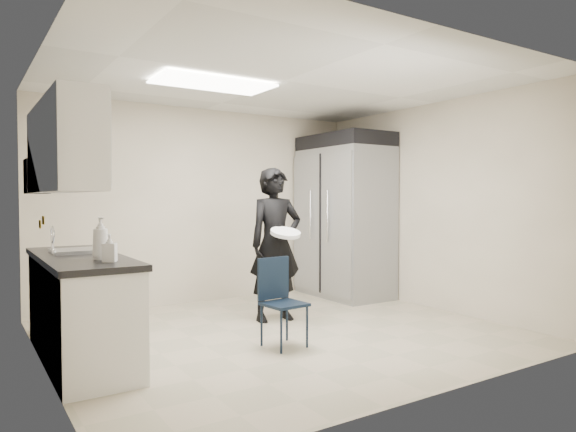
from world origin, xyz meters
TOP-DOWN VIEW (x-y plane):
  - floor at (0.00, 0.00)m, footprint 4.50×4.50m
  - ceiling at (0.00, 0.00)m, footprint 4.50×4.50m
  - back_wall at (0.00, 2.00)m, footprint 4.50×0.00m
  - left_wall at (-2.25, 0.00)m, footprint 0.00×4.00m
  - right_wall at (2.25, 0.00)m, footprint 0.00×4.00m
  - ceiling_panel at (-0.60, 0.40)m, footprint 1.20×0.60m
  - lower_counter at (-1.95, 0.20)m, footprint 0.60×1.90m
  - countertop at (-1.95, 0.20)m, footprint 0.64×1.95m
  - sink at (-1.93, 0.45)m, footprint 0.42×0.40m
  - faucet at (-2.13, 0.45)m, footprint 0.02×0.02m
  - upper_cabinets at (-2.08, 0.20)m, footprint 0.35×1.80m
  - towel_dispenser at (-2.14, 1.35)m, footprint 0.22×0.30m
  - notice_sticker_left at (-2.24, 0.10)m, footprint 0.00×0.12m
  - notice_sticker_right at (-2.24, 0.30)m, footprint 0.00×0.12m
  - commercial_fridge at (1.83, 1.27)m, footprint 0.80×1.35m
  - fridge_compressor at (1.83, 1.27)m, footprint 0.80×1.35m
  - folding_chair at (-0.26, -0.42)m, footprint 0.39×0.39m
  - man_tuxedo at (0.22, 0.53)m, footprint 0.68×0.48m
  - bucket_lid at (0.20, 0.29)m, footprint 0.36×0.36m
  - soap_bottle_a at (-1.87, -0.21)m, footprint 0.15×0.15m
  - soap_bottle_b at (-1.85, -0.42)m, footprint 0.13×0.13m

SIDE VIEW (x-z plane):
  - floor at x=0.00m, z-range 0.00..0.00m
  - folding_chair at x=-0.26m, z-range 0.00..0.81m
  - lower_counter at x=-1.95m, z-range 0.00..0.86m
  - sink at x=-1.93m, z-range 0.80..0.94m
  - man_tuxedo at x=0.22m, z-range 0.00..1.75m
  - countertop at x=-1.95m, z-range 0.86..0.91m
  - soap_bottle_b at x=-1.85m, z-range 0.91..1.13m
  - bucket_lid at x=0.20m, z-range 1.00..1.04m
  - faucet at x=-2.13m, z-range 0.90..1.14m
  - commercial_fridge at x=1.83m, z-range 0.00..2.10m
  - soap_bottle_a at x=-1.87m, z-range 0.91..1.25m
  - notice_sticker_right at x=-2.24m, z-range 1.15..1.21m
  - notice_sticker_left at x=-2.24m, z-range 1.19..1.25m
  - back_wall at x=0.00m, z-range -0.95..3.55m
  - left_wall at x=-2.25m, z-range -0.70..3.30m
  - right_wall at x=2.25m, z-range -0.70..3.30m
  - towel_dispenser at x=-2.14m, z-range 1.45..1.80m
  - upper_cabinets at x=-2.08m, z-range 1.45..2.20m
  - fridge_compressor at x=1.83m, z-range 2.10..2.30m
  - ceiling_panel at x=-0.60m, z-range 2.56..2.58m
  - ceiling at x=0.00m, z-range 2.60..2.60m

